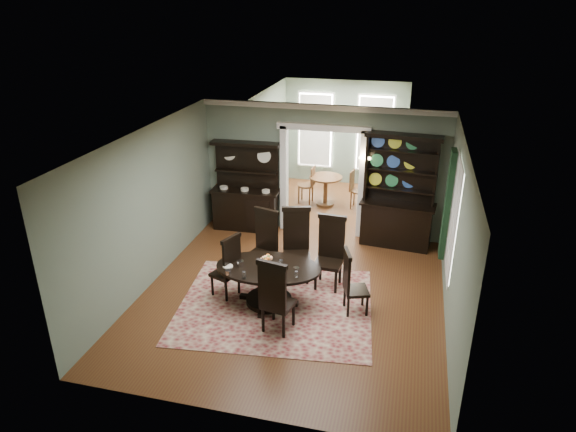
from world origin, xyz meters
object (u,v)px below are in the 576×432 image
at_px(sideboard, 246,199).
at_px(welsh_dresser, 398,206).
at_px(parlor_table, 326,186).
at_px(dining_table, 268,278).

distance_m(sideboard, welsh_dresser, 3.51).
bearing_deg(parlor_table, welsh_dresser, -44.50).
bearing_deg(welsh_dresser, parlor_table, 141.07).
height_order(dining_table, parlor_table, parlor_table).
bearing_deg(sideboard, dining_table, -67.60).
bearing_deg(dining_table, sideboard, 110.31).
distance_m(dining_table, parlor_table, 4.91).
bearing_deg(dining_table, parlor_table, 83.45).
height_order(dining_table, welsh_dresser, welsh_dresser).
relative_size(sideboard, welsh_dresser, 0.84).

